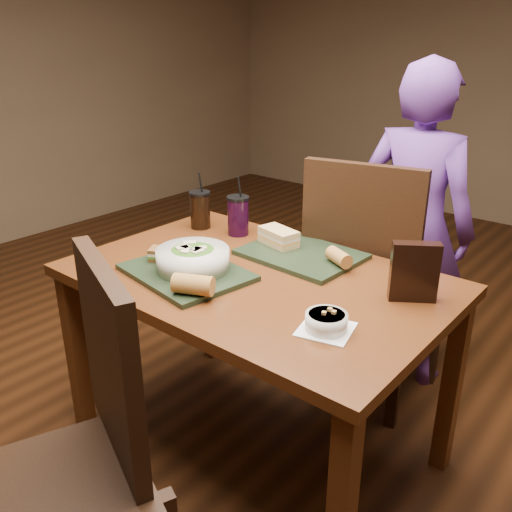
% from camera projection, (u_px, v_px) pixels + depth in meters
% --- Properties ---
extents(ground, '(6.00, 6.00, 0.00)m').
position_uv_depth(ground, '(256.00, 446.00, 2.16)').
color(ground, '#381C0B').
rests_on(ground, ground).
extents(dining_table, '(1.30, 0.85, 0.75)m').
position_uv_depth(dining_table, '(256.00, 298.00, 1.91)').
color(dining_table, '#522910').
rests_on(dining_table, ground).
extents(chair_near, '(0.58, 0.59, 1.02)m').
position_uv_depth(chair_near, '(83.00, 445.00, 1.35)').
color(chair_near, black).
rests_on(chair_near, ground).
extents(chair_far, '(0.56, 0.56, 1.08)m').
position_uv_depth(chair_far, '(370.00, 274.00, 2.25)').
color(chair_far, black).
rests_on(chair_far, ground).
extents(diner, '(0.54, 0.36, 1.45)m').
position_uv_depth(diner, '(414.00, 228.00, 2.41)').
color(diner, '#5F3188').
rests_on(diner, ground).
extents(tray_near, '(0.46, 0.38, 0.02)m').
position_uv_depth(tray_near, '(186.00, 272.00, 1.88)').
color(tray_near, black).
rests_on(tray_near, dining_table).
extents(tray_far, '(0.43, 0.34, 0.02)m').
position_uv_depth(tray_far, '(301.00, 254.00, 2.03)').
color(tray_far, black).
rests_on(tray_far, dining_table).
extents(salad_bowl, '(0.25, 0.25, 0.08)m').
position_uv_depth(salad_bowl, '(193.00, 258.00, 1.86)').
color(salad_bowl, silver).
rests_on(salad_bowl, tray_near).
extents(soup_bowl, '(0.18, 0.18, 0.06)m').
position_uv_depth(soup_bowl, '(326.00, 321.00, 1.52)').
color(soup_bowl, white).
rests_on(soup_bowl, dining_table).
extents(sandwich_near, '(0.12, 0.10, 0.05)m').
position_uv_depth(sandwich_near, '(163.00, 254.00, 1.95)').
color(sandwich_near, '#593819').
rests_on(sandwich_near, tray_near).
extents(sandwich_far, '(0.17, 0.12, 0.06)m').
position_uv_depth(sandwich_far, '(279.00, 237.00, 2.09)').
color(sandwich_far, tan).
rests_on(sandwich_far, tray_far).
extents(baguette_near, '(0.14, 0.11, 0.06)m').
position_uv_depth(baguette_near, '(193.00, 285.00, 1.69)').
color(baguette_near, '#AD7533').
rests_on(baguette_near, tray_near).
extents(baguette_far, '(0.12, 0.09, 0.05)m').
position_uv_depth(baguette_far, '(339.00, 257.00, 1.91)').
color(baguette_far, '#AD7533').
rests_on(baguette_far, tray_far).
extents(cup_cola, '(0.09, 0.09, 0.25)m').
position_uv_depth(cup_cola, '(200.00, 210.00, 2.31)').
color(cup_cola, black).
rests_on(cup_cola, dining_table).
extents(cup_berry, '(0.09, 0.09, 0.25)m').
position_uv_depth(cup_berry, '(238.00, 215.00, 2.23)').
color(cup_berry, black).
rests_on(cup_berry, dining_table).
extents(chip_bag, '(0.15, 0.12, 0.19)m').
position_uv_depth(chip_bag, '(414.00, 272.00, 1.67)').
color(chip_bag, black).
rests_on(chip_bag, dining_table).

